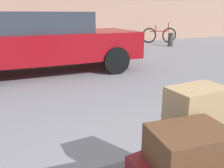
% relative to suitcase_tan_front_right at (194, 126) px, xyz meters
% --- Properties ---
extents(suitcase_tan_front_right, '(0.42, 0.27, 0.57)m').
position_rel_suitcase_tan_front_right_xyz_m(suitcase_tan_front_right, '(0.00, 0.00, 0.00)').
color(suitcase_tan_front_right, '#9E7F56').
rests_on(suitcase_tan_front_right, luggage_cart).
extents(duffel_bag_brown_topmost_pile, '(0.44, 0.33, 0.20)m').
position_rel_suitcase_tan_front_right_xyz_m(duffel_bag_brown_topmost_pile, '(-0.30, -0.29, 0.08)').
color(duffel_bag_brown_topmost_pile, '#51331E').
rests_on(duffel_bag_brown_topmost_pile, suitcase_maroon_rear_left).
extents(parked_car, '(4.31, 1.94, 1.42)m').
position_rel_suitcase_tan_front_right_xyz_m(parked_car, '(-0.41, 4.66, 0.14)').
color(parked_car, maroon).
rests_on(parked_car, ground_plane).
extents(bicycle_leaning, '(1.73, 0.45, 0.96)m').
position_rel_suitcase_tan_front_right_xyz_m(bicycle_leaning, '(5.53, 8.64, -0.25)').
color(bicycle_leaning, black).
rests_on(bicycle_leaning, ground_plane).
extents(bollard_kerb_near, '(0.23, 0.23, 0.58)m').
position_rel_suitcase_tan_front_right_xyz_m(bollard_kerb_near, '(2.17, 7.33, -0.33)').
color(bollard_kerb_near, '#383838').
rests_on(bollard_kerb_near, ground_plane).
extents(bollard_kerb_mid, '(0.23, 0.23, 0.58)m').
position_rel_suitcase_tan_front_right_xyz_m(bollard_kerb_mid, '(3.65, 7.33, -0.33)').
color(bollard_kerb_mid, '#383838').
rests_on(bollard_kerb_mid, ground_plane).
extents(bollard_kerb_far, '(0.23, 0.23, 0.58)m').
position_rel_suitcase_tan_front_right_xyz_m(bollard_kerb_far, '(5.24, 7.33, -0.33)').
color(bollard_kerb_far, '#383838').
rests_on(bollard_kerb_far, ground_plane).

